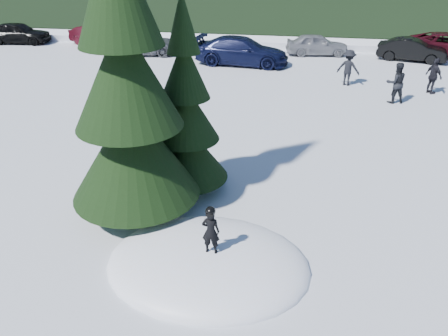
% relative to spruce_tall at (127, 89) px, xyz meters
% --- Properties ---
extents(ground, '(200.00, 200.00, 0.00)m').
position_rel_spruce_tall_xyz_m(ground, '(2.20, -1.80, -3.32)').
color(ground, silver).
rests_on(ground, ground).
extents(snow_mound, '(4.48, 3.52, 0.96)m').
position_rel_spruce_tall_xyz_m(snow_mound, '(2.20, -1.80, -3.32)').
color(snow_mound, white).
rests_on(snow_mound, ground).
extents(spruce_tall, '(3.20, 3.20, 8.60)m').
position_rel_spruce_tall_xyz_m(spruce_tall, '(0.00, 0.00, 0.00)').
color(spruce_tall, '#321E10').
rests_on(spruce_tall, ground).
extents(spruce_short, '(2.20, 2.20, 5.37)m').
position_rel_spruce_tall_xyz_m(spruce_short, '(1.00, 1.40, -1.22)').
color(spruce_short, '#321E10').
rests_on(spruce_short, ground).
extents(child_skier, '(0.38, 0.26, 1.03)m').
position_rel_spruce_tall_xyz_m(child_skier, '(2.30, -1.93, -2.32)').
color(child_skier, black).
rests_on(child_skier, snow_mound).
extents(adult_0, '(0.99, 0.85, 1.77)m').
position_rel_spruce_tall_xyz_m(adult_0, '(8.04, 10.28, -2.44)').
color(adult_0, black).
rests_on(adult_0, ground).
extents(adult_1, '(0.80, 1.04, 1.64)m').
position_rel_spruce_tall_xyz_m(adult_1, '(9.99, 11.93, -2.50)').
color(adult_1, black).
rests_on(adult_1, ground).
extents(adult_2, '(1.26, 0.99, 1.72)m').
position_rel_spruce_tall_xyz_m(adult_2, '(6.24, 12.67, -2.46)').
color(adult_2, black).
rests_on(adult_2, ground).
extents(car_0, '(4.40, 2.13, 1.45)m').
position_rel_spruce_tall_xyz_m(car_0, '(-15.48, 19.12, -2.60)').
color(car_0, black).
rests_on(car_0, ground).
extents(car_1, '(4.09, 2.78, 1.28)m').
position_rel_spruce_tall_xyz_m(car_1, '(-10.00, 19.46, -2.68)').
color(car_1, black).
rests_on(car_1, ground).
extents(car_2, '(4.78, 2.79, 1.25)m').
position_rel_spruce_tall_xyz_m(car_2, '(-5.81, 17.41, -2.69)').
color(car_2, '#54565C').
rests_on(car_2, ground).
extents(car_3, '(5.49, 2.61, 1.54)m').
position_rel_spruce_tall_xyz_m(car_3, '(0.58, 15.86, -2.55)').
color(car_3, black).
rests_on(car_3, ground).
extents(car_4, '(3.95, 1.99, 1.29)m').
position_rel_spruce_tall_xyz_m(car_4, '(4.87, 19.02, -2.67)').
color(car_4, gray).
rests_on(car_4, ground).
extents(car_5, '(4.12, 2.30, 1.29)m').
position_rel_spruce_tall_xyz_m(car_5, '(10.39, 18.45, -2.68)').
color(car_5, black).
rests_on(car_5, ground).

